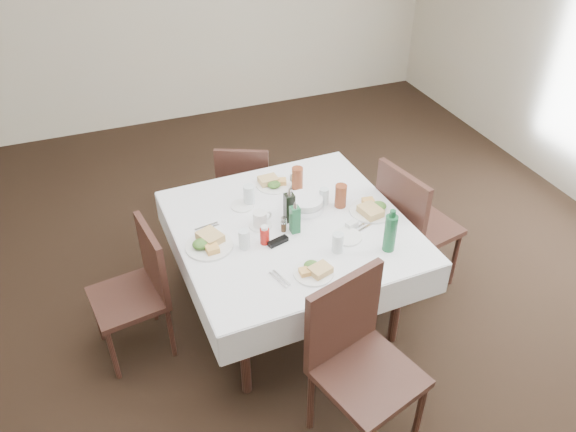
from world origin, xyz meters
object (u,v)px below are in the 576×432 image
object	(u,v)px
water_e	(324,196)
green_bottle	(390,232)
chair_east	(410,221)
chair_west	(140,284)
water_n	(249,195)
coffee_mug	(260,220)
water_w	(244,239)
oil_cruet_green	(295,218)
ketchup_bottle	(265,235)
water_s	(338,243)
dining_table	(291,234)
chair_south	(356,353)
bread_basket	(306,204)
chair_north	(245,185)
oil_cruet_dark	(289,206)

from	to	relation	value
water_e	green_bottle	distance (m)	0.60
chair_east	chair_west	distance (m)	1.86
water_n	coffee_mug	world-z (taller)	water_n
water_w	oil_cruet_green	bearing A→B (deg)	5.92
chair_west	ketchup_bottle	bearing A→B (deg)	-13.57
water_s	green_bottle	size ratio (longest dim) A/B	0.44
dining_table	chair_south	bearing A→B (deg)	-90.19
chair_east	water_s	world-z (taller)	chair_east
bread_basket	water_w	bearing A→B (deg)	-154.36
ketchup_bottle	chair_south	bearing A→B (deg)	-75.76
water_s	water_e	xyz separation A→B (m)	(0.13, 0.48, -0.00)
chair_west	water_s	bearing A→B (deg)	-19.82
chair_south	water_n	xyz separation A→B (m)	(-0.17, 1.27, 0.24)
coffee_mug	water_w	bearing A→B (deg)	-133.72
water_e	coffee_mug	size ratio (longest dim) A/B	0.74
bread_basket	oil_cruet_green	xyz separation A→B (m)	(-0.16, -0.20, 0.06)
chair_east	water_s	distance (m)	0.83
chair_north	ketchup_bottle	size ratio (longest dim) A/B	6.89
dining_table	chair_north	bearing A→B (deg)	91.05
dining_table	green_bottle	bearing A→B (deg)	-43.90
chair_east	oil_cruet_dark	xyz separation A→B (m)	(-0.88, 0.08, 0.30)
chair_north	green_bottle	distance (m)	1.52
chair_north	bread_basket	size ratio (longest dim) A/B	3.43
chair_west	water_s	xyz separation A→B (m)	(1.14, -0.41, 0.31)
bread_basket	coffee_mug	xyz separation A→B (m)	(-0.34, -0.07, 0.01)
water_s	water_w	xyz separation A→B (m)	(-0.50, 0.23, -0.00)
water_s	green_bottle	bearing A→B (deg)	-17.98
dining_table	bread_basket	xyz separation A→B (m)	(0.15, 0.13, 0.11)
water_e	water_w	distance (m)	0.68
bread_basket	ketchup_bottle	size ratio (longest dim) A/B	2.01
chair_north	oil_cruet_green	world-z (taller)	oil_cruet_green
chair_south	water_e	size ratio (longest dim) A/B	8.85
water_w	chair_south	bearing A→B (deg)	-68.09
green_bottle	water_e	bearing A→B (deg)	106.02
dining_table	oil_cruet_dark	xyz separation A→B (m)	(0.01, 0.05, 0.18)
water_s	bread_basket	world-z (taller)	water_s
water_s	green_bottle	distance (m)	0.31
ketchup_bottle	coffee_mug	world-z (taller)	ketchup_bottle
chair_north	bread_basket	bearing A→B (deg)	-78.38
water_e	oil_cruet_dark	xyz separation A→B (m)	(-0.28, -0.09, 0.05)
chair_north	bread_basket	distance (m)	0.90
bread_basket	oil_cruet_dark	world-z (taller)	oil_cruet_dark
oil_cruet_dark	coffee_mug	size ratio (longest dim) A/B	1.60
chair_north	water_n	xyz separation A→B (m)	(-0.15, -0.63, 0.34)
chair_south	oil_cruet_dark	size ratio (longest dim) A/B	4.08
water_w	oil_cruet_dark	bearing A→B (deg)	24.15
water_n	water_s	world-z (taller)	water_n
water_e	green_bottle	xyz separation A→B (m)	(0.16, -0.57, 0.07)
chair_west	water_n	xyz separation A→B (m)	(0.80, 0.25, 0.31)
water_s	water_e	size ratio (longest dim) A/B	1.07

